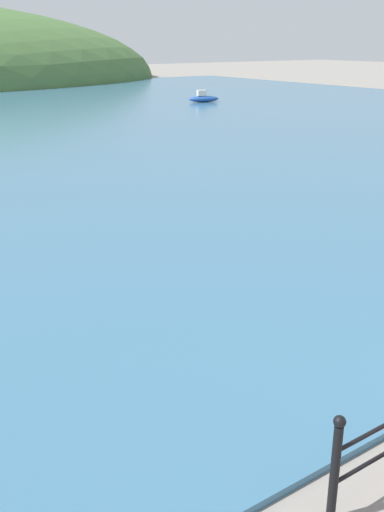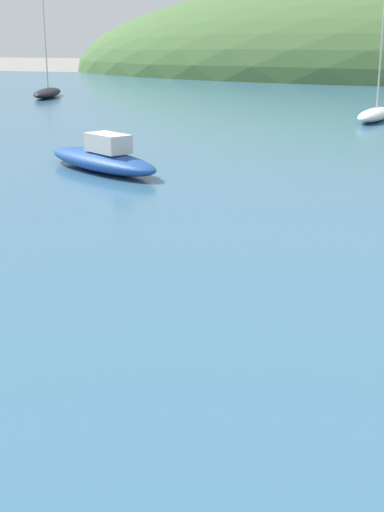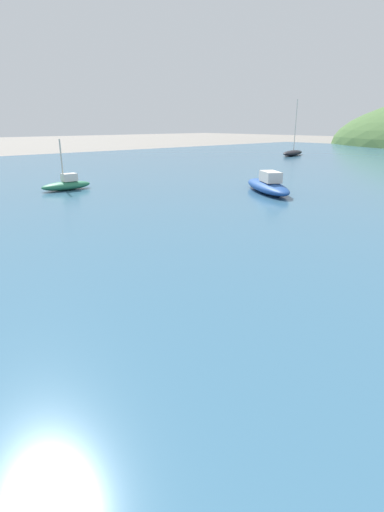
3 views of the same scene
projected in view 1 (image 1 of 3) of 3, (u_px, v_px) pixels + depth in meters
The scene contains 1 object.
boat_far_left at pixel (203, 98), 43.73m from camera, with size 2.38×1.49×0.85m.
Camera 1 is at (-7.35, -1.51, 4.44)m, focal length 42.00 mm.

